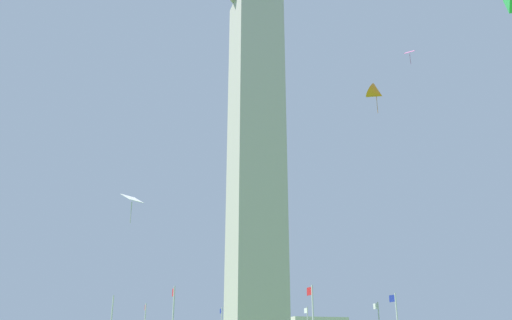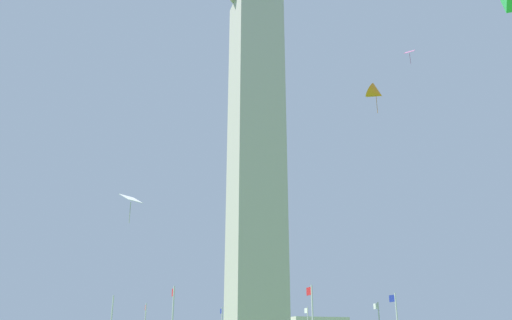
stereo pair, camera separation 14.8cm
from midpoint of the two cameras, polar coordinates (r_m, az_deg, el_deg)
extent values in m
cube|color=#B7B2A8|center=(59.83, 0.07, -0.42)|extent=(5.67, 5.67, 45.34)
cube|color=#1E2D99|center=(71.37, -3.86, -16.50)|extent=(1.00, 0.03, 0.64)
cube|color=red|center=(65.27, -12.20, -15.83)|extent=(1.00, 0.03, 0.64)
cube|color=red|center=(54.52, -15.65, -14.88)|extent=(1.00, 0.03, 0.64)
cube|color=red|center=(44.54, -9.18, -14.40)|extent=(1.00, 0.03, 0.64)
cube|color=red|center=(43.29, 6.05, -14.39)|extent=(1.00, 0.03, 0.64)
cube|color=#1E2D99|center=(52.03, 15.07, -14.73)|extent=(1.00, 0.03, 0.64)
cube|color=white|center=(63.21, 13.32, -15.64)|extent=(1.00, 0.03, 0.64)
cube|color=white|center=(70.60, 5.68, -16.42)|extent=(1.00, 0.03, 0.64)
cone|color=orange|center=(50.55, 13.35, 7.30)|extent=(2.30, 2.46, 2.00)
cylinder|color=#A75C15|center=(50.03, 13.45, 6.08)|extent=(0.04, 0.04, 1.80)
cube|color=pink|center=(59.19, 16.85, 11.51)|extent=(1.42, 1.41, 0.65)
cylinder|color=#A44A79|center=(58.75, 16.94, 10.78)|extent=(0.04, 0.04, 1.31)
cube|color=white|center=(31.59, -13.67, -4.21)|extent=(1.40, 1.43, 0.53)
cylinder|color=#A7A7A7|center=(31.38, -13.80, -5.72)|extent=(0.04, 0.04, 1.29)
camera|label=1|loc=(0.07, -89.93, -0.03)|focal=35.75mm
camera|label=2|loc=(0.07, 90.07, 0.03)|focal=35.75mm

